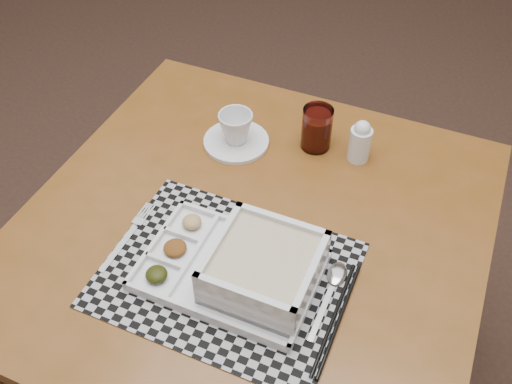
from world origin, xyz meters
TOP-DOWN VIEW (x-y plane):
  - floor at (0.00, 0.00)m, footprint 5.00×5.00m
  - dining_table at (0.50, -0.54)m, footprint 0.95×0.95m
  - placemat at (0.50, -0.67)m, footprint 0.46×0.37m
  - serving_tray at (0.55, -0.66)m, footprint 0.33×0.24m
  - fork at (0.28, -0.65)m, footprint 0.03×0.19m
  - spoon at (0.69, -0.61)m, footprint 0.04×0.18m
  - chopsticks at (0.71, -0.69)m, footprint 0.03×0.24m
  - saucer at (0.38, -0.32)m, footprint 0.15×0.15m
  - cup at (0.38, -0.32)m, footprint 0.10×0.10m
  - juice_glass at (0.55, -0.26)m, footprint 0.07×0.07m
  - creamer_bottle at (0.65, -0.27)m, footprint 0.05×0.05m

SIDE VIEW (x-z plane):
  - floor at x=0.00m, z-range 0.00..0.00m
  - dining_table at x=0.50m, z-range 0.27..0.95m
  - placemat at x=0.50m, z-range 0.68..0.68m
  - fork at x=0.28m, z-range 0.68..0.68m
  - saucer at x=0.38m, z-range 0.68..0.69m
  - spoon at x=0.69m, z-range 0.68..0.69m
  - chopsticks at x=0.71m, z-range 0.68..0.69m
  - serving_tray at x=0.55m, z-range 0.67..0.76m
  - cup at x=0.38m, z-range 0.69..0.76m
  - juice_glass at x=0.55m, z-range 0.67..0.78m
  - creamer_bottle at x=0.65m, z-range 0.68..0.78m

